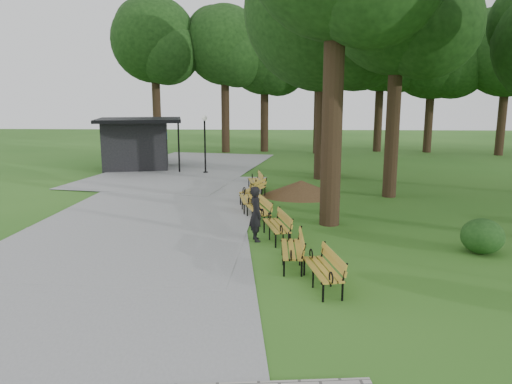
{
  "coord_description": "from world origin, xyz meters",
  "views": [
    {
      "loc": [
        0.84,
        -15.64,
        4.44
      ],
      "look_at": [
        0.08,
        1.22,
        1.1
      ],
      "focal_mm": 34.13,
      "sensor_mm": 36.0,
      "label": 1
    }
  ],
  "objects_px": {
    "bench_6": "(255,181)",
    "lawn_tree_2": "(325,10)",
    "dirt_mound": "(301,188)",
    "bench_3": "(258,210)",
    "bench_1": "(292,249)",
    "lawn_tree_4": "(338,5)",
    "lamp_post": "(205,132)",
    "bench_2": "(276,226)",
    "kiosk": "(136,144)",
    "person": "(256,214)",
    "bench_4": "(248,199)",
    "bench_5": "(253,190)",
    "lawn_tree_1": "(399,4)",
    "bench_0": "(322,269)"
  },
  "relations": [
    {
      "from": "lawn_tree_1",
      "to": "bench_0",
      "type": "bearing_deg",
      "value": -110.12
    },
    {
      "from": "bench_3",
      "to": "bench_6",
      "type": "bearing_deg",
      "value": 167.67
    },
    {
      "from": "bench_0",
      "to": "bench_1",
      "type": "distance_m",
      "value": 1.63
    },
    {
      "from": "kiosk",
      "to": "bench_2",
      "type": "bearing_deg",
      "value": -71.59
    },
    {
      "from": "dirt_mound",
      "to": "bench_2",
      "type": "height_order",
      "value": "bench_2"
    },
    {
      "from": "dirt_mound",
      "to": "lawn_tree_2",
      "type": "distance_m",
      "value": 9.75
    },
    {
      "from": "bench_1",
      "to": "bench_6",
      "type": "relative_size",
      "value": 1.0
    },
    {
      "from": "kiosk",
      "to": "bench_4",
      "type": "xyz_separation_m",
      "value": [
        7.58,
        -10.92,
        -1.11
      ]
    },
    {
      "from": "person",
      "to": "bench_4",
      "type": "relative_size",
      "value": 0.91
    },
    {
      "from": "dirt_mound",
      "to": "bench_3",
      "type": "height_order",
      "value": "bench_3"
    },
    {
      "from": "dirt_mound",
      "to": "person",
      "type": "bearing_deg",
      "value": -103.75
    },
    {
      "from": "lamp_post",
      "to": "bench_5",
      "type": "xyz_separation_m",
      "value": [
        3.15,
        -7.18,
        -1.96
      ]
    },
    {
      "from": "bench_1",
      "to": "lawn_tree_1",
      "type": "relative_size",
      "value": 0.17
    },
    {
      "from": "bench_4",
      "to": "lawn_tree_1",
      "type": "relative_size",
      "value": 0.17
    },
    {
      "from": "bench_2",
      "to": "lawn_tree_1",
      "type": "xyz_separation_m",
      "value": [
        5.03,
        6.89,
        7.76
      ]
    },
    {
      "from": "person",
      "to": "kiosk",
      "type": "bearing_deg",
      "value": 11.58
    },
    {
      "from": "bench_1",
      "to": "bench_6",
      "type": "height_order",
      "value": "same"
    },
    {
      "from": "person",
      "to": "dirt_mound",
      "type": "bearing_deg",
      "value": -30.46
    },
    {
      "from": "lamp_post",
      "to": "bench_1",
      "type": "xyz_separation_m",
      "value": [
        4.6,
        -15.53,
        -1.96
      ]
    },
    {
      "from": "dirt_mound",
      "to": "bench_3",
      "type": "distance_m",
      "value": 5.06
    },
    {
      "from": "kiosk",
      "to": "bench_5",
      "type": "relative_size",
      "value": 2.61
    },
    {
      "from": "bench_4",
      "to": "lawn_tree_4",
      "type": "bearing_deg",
      "value": 144.52
    },
    {
      "from": "bench_2",
      "to": "kiosk",
      "type": "bearing_deg",
      "value": -163.33
    },
    {
      "from": "person",
      "to": "dirt_mound",
      "type": "xyz_separation_m",
      "value": [
        1.72,
        7.02,
        -0.51
      ]
    },
    {
      "from": "kiosk",
      "to": "lawn_tree_4",
      "type": "bearing_deg",
      "value": -22.2
    },
    {
      "from": "lawn_tree_2",
      "to": "dirt_mound",
      "type": "bearing_deg",
      "value": -105.37
    },
    {
      "from": "kiosk",
      "to": "dirt_mound",
      "type": "xyz_separation_m",
      "value": [
        9.81,
        -8.02,
        -1.19
      ]
    },
    {
      "from": "bench_0",
      "to": "bench_2",
      "type": "xyz_separation_m",
      "value": [
        -1.09,
        3.85,
        0.0
      ]
    },
    {
      "from": "kiosk",
      "to": "lamp_post",
      "type": "distance_m",
      "value": 4.93
    },
    {
      "from": "person",
      "to": "lawn_tree_4",
      "type": "relative_size",
      "value": 0.13
    },
    {
      "from": "dirt_mound",
      "to": "lawn_tree_2",
      "type": "bearing_deg",
      "value": 74.63
    },
    {
      "from": "dirt_mound",
      "to": "lawn_tree_2",
      "type": "relative_size",
      "value": 0.23
    },
    {
      "from": "bench_2",
      "to": "lamp_post",
      "type": "bearing_deg",
      "value": -176.06
    },
    {
      "from": "dirt_mound",
      "to": "bench_0",
      "type": "height_order",
      "value": "bench_0"
    },
    {
      "from": "bench_2",
      "to": "bench_5",
      "type": "distance_m",
      "value": 6.06
    },
    {
      "from": "person",
      "to": "bench_2",
      "type": "height_order",
      "value": "person"
    },
    {
      "from": "bench_0",
      "to": "bench_3",
      "type": "xyz_separation_m",
      "value": [
        -1.75,
        5.96,
        0.0
      ]
    },
    {
      "from": "kiosk",
      "to": "bench_0",
      "type": "relative_size",
      "value": 2.61
    },
    {
      "from": "person",
      "to": "bench_0",
      "type": "height_order",
      "value": "person"
    },
    {
      "from": "bench_1",
      "to": "lawn_tree_2",
      "type": "distance_m",
      "value": 16.39
    },
    {
      "from": "lawn_tree_4",
      "to": "lamp_post",
      "type": "bearing_deg",
      "value": 176.74
    },
    {
      "from": "bench_1",
      "to": "bench_2",
      "type": "xyz_separation_m",
      "value": [
        -0.41,
        2.37,
        0.0
      ]
    },
    {
      "from": "kiosk",
      "to": "dirt_mound",
      "type": "relative_size",
      "value": 1.68
    },
    {
      "from": "kiosk",
      "to": "bench_5",
      "type": "xyz_separation_m",
      "value": [
        7.68,
        -8.91,
        -1.11
      ]
    },
    {
      "from": "bench_1",
      "to": "bench_6",
      "type": "xyz_separation_m",
      "value": [
        -1.46,
        10.43,
        0.0
      ]
    },
    {
      "from": "bench_6",
      "to": "lawn_tree_2",
      "type": "height_order",
      "value": "lawn_tree_2"
    },
    {
      "from": "person",
      "to": "lawn_tree_1",
      "type": "bearing_deg",
      "value": -55.49
    },
    {
      "from": "person",
      "to": "kiosk",
      "type": "xyz_separation_m",
      "value": [
        -8.09,
        15.04,
        0.69
      ]
    },
    {
      "from": "bench_2",
      "to": "lawn_tree_2",
      "type": "bearing_deg",
      "value": 154.65
    },
    {
      "from": "bench_0",
      "to": "lawn_tree_1",
      "type": "xyz_separation_m",
      "value": [
        3.93,
        10.74,
        7.76
      ]
    }
  ]
}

